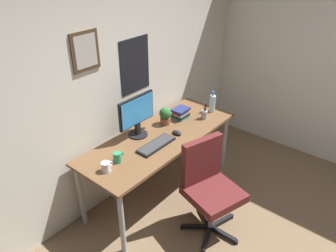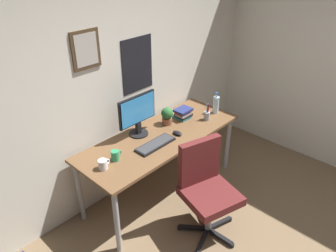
% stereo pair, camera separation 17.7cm
% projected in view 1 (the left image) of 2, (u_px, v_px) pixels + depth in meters
% --- Properties ---
extents(wall_back, '(4.40, 0.10, 2.60)m').
position_uv_depth(wall_back, '(106.00, 83.00, 3.12)').
color(wall_back, silver).
rests_on(wall_back, ground_plane).
extents(desk, '(1.83, 0.69, 0.74)m').
position_uv_depth(desk, '(161.00, 142.00, 3.40)').
color(desk, brown).
rests_on(desk, ground_plane).
extents(office_chair, '(0.58, 0.59, 0.95)m').
position_uv_depth(office_chair, '(209.00, 184.00, 3.03)').
color(office_chair, '#591E1E').
rests_on(office_chair, ground_plane).
extents(monitor, '(0.46, 0.20, 0.43)m').
position_uv_depth(monitor, '(137.00, 114.00, 3.25)').
color(monitor, black).
rests_on(monitor, desk).
extents(keyboard, '(0.43, 0.15, 0.03)m').
position_uv_depth(keyboard, '(156.00, 145.00, 3.19)').
color(keyboard, black).
rests_on(keyboard, desk).
extents(computer_mouse, '(0.06, 0.11, 0.04)m').
position_uv_depth(computer_mouse, '(177.00, 133.00, 3.37)').
color(computer_mouse, black).
rests_on(computer_mouse, desk).
extents(water_bottle, '(0.07, 0.07, 0.25)m').
position_uv_depth(water_bottle, '(212.00, 103.00, 3.78)').
color(water_bottle, silver).
rests_on(water_bottle, desk).
extents(coffee_mug_near, '(0.11, 0.08, 0.10)m').
position_uv_depth(coffee_mug_near, '(117.00, 157.00, 2.94)').
color(coffee_mug_near, '#2D8C59').
rests_on(coffee_mug_near, desk).
extents(coffee_mug_far, '(0.12, 0.08, 0.09)m').
position_uv_depth(coffee_mug_far, '(106.00, 167.00, 2.82)').
color(coffee_mug_far, white).
rests_on(coffee_mug_far, desk).
extents(potted_plant, '(0.13, 0.13, 0.20)m').
position_uv_depth(potted_plant, '(165.00, 115.00, 3.52)').
color(potted_plant, brown).
rests_on(potted_plant, desk).
extents(pen_cup, '(0.07, 0.07, 0.20)m').
position_uv_depth(pen_cup, '(204.00, 114.00, 3.66)').
color(pen_cup, '#9EA0A5').
rests_on(pen_cup, desk).
extents(book_stack_left, '(0.20, 0.17, 0.12)m').
position_uv_depth(book_stack_left, '(181.00, 113.00, 3.68)').
color(book_stack_left, '#26727A').
rests_on(book_stack_left, desk).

